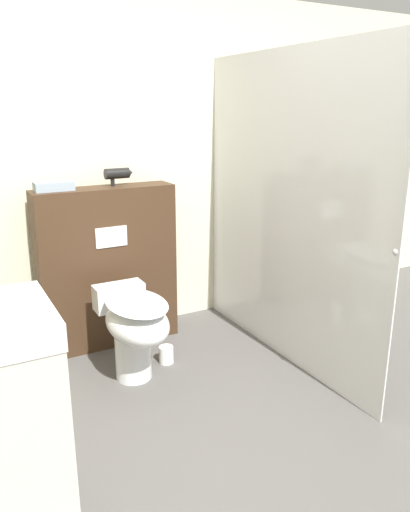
% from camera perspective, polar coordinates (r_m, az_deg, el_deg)
% --- Properties ---
extents(ground_plane, '(12.00, 12.00, 0.00)m').
position_cam_1_polar(ground_plane, '(2.65, 10.35, -22.98)').
color(ground_plane, '#565451').
extents(wall_back, '(8.00, 0.06, 2.50)m').
position_cam_1_polar(wall_back, '(3.81, -7.91, 10.01)').
color(wall_back, beige).
rests_on(wall_back, ground_plane).
extents(partition_panel, '(0.98, 0.24, 1.16)m').
position_cam_1_polar(partition_panel, '(3.64, -11.03, -1.31)').
color(partition_panel, '#3D2819').
rests_on(partition_panel, ground_plane).
extents(shower_glass, '(0.04, 1.89, 2.04)m').
position_cam_1_polar(shower_glass, '(3.32, 9.16, 4.97)').
color(shower_glass, silver).
rests_on(shower_glass, ground_plane).
extents(toilet, '(0.36, 0.67, 0.57)m').
position_cam_1_polar(toilet, '(3.16, -8.11, -7.89)').
color(toilet, white).
rests_on(toilet, ground_plane).
extents(sink_vanity, '(0.47, 0.53, 1.07)m').
position_cam_1_polar(sink_vanity, '(2.29, -22.31, -16.61)').
color(sink_vanity, beige).
rests_on(sink_vanity, ground_plane).
extents(hair_drier, '(0.20, 0.07, 0.12)m').
position_cam_1_polar(hair_drier, '(3.55, -9.90, 9.25)').
color(hair_drier, black).
rests_on(hair_drier, partition_panel).
extents(folded_towel, '(0.25, 0.12, 0.06)m').
position_cam_1_polar(folded_towel, '(3.43, -16.90, 7.63)').
color(folded_towel, '#8C9EAD').
rests_on(folded_towel, partition_panel).
extents(spare_toilet_roll, '(0.10, 0.10, 0.12)m').
position_cam_1_polar(spare_toilet_roll, '(3.48, -4.46, -11.17)').
color(spare_toilet_roll, white).
rests_on(spare_toilet_roll, ground_plane).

